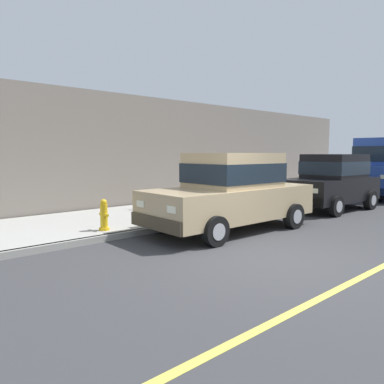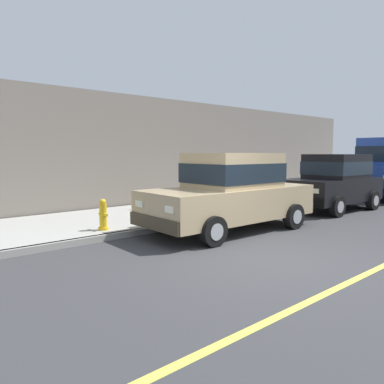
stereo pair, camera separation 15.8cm
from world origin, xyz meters
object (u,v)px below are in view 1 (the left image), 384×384
object	(u,v)px
car_tan_sedan	(231,191)
car_black_hatchback	(332,181)
dog_tan	(146,200)
fire_hydrant	(104,216)

from	to	relation	value
car_tan_sedan	car_black_hatchback	size ratio (longest dim) A/B	1.20
car_tan_sedan	dog_tan	world-z (taller)	car_tan_sedan
car_black_hatchback	dog_tan	xyz separation A→B (m)	(-3.55, -5.16, -0.55)
dog_tan	fire_hydrant	world-z (taller)	fire_hydrant
car_tan_sedan	car_black_hatchback	world-z (taller)	car_tan_sedan
car_tan_sedan	dog_tan	xyz separation A→B (m)	(-3.56, -0.09, -0.55)
car_tan_sedan	dog_tan	size ratio (longest dim) A/B	6.14
car_black_hatchback	dog_tan	size ratio (longest dim) A/B	5.10
car_black_hatchback	fire_hydrant	distance (m)	7.91
car_tan_sedan	fire_hydrant	distance (m)	3.12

